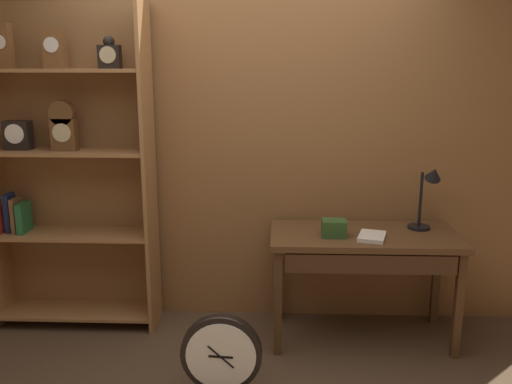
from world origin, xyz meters
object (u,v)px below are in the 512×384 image
desk_lamp (428,193)px  toolbox_small (334,228)px  open_repair_manual (372,236)px  round_clock_large (221,356)px  bookshelf (66,167)px  workbench (364,248)px

desk_lamp → toolbox_small: bearing=-165.7°
toolbox_small → open_repair_manual: bearing=-8.5°
toolbox_small → round_clock_large: 1.08m
open_repair_manual → round_clock_large: open_repair_manual is taller
bookshelf → toolbox_small: 1.85m
workbench → desk_lamp: 0.55m
desk_lamp → bookshelf: bearing=178.0°
round_clock_large → toolbox_small: bearing=44.4°
desk_lamp → round_clock_large: size_ratio=0.91×
workbench → toolbox_small: (-0.21, -0.04, 0.15)m
bookshelf → workbench: (2.02, -0.20, -0.48)m
workbench → open_repair_manual: bearing=-69.2°
round_clock_large → open_repair_manual: bearing=34.3°
round_clock_large → workbench: bearing=38.6°
open_repair_manual → round_clock_large: size_ratio=0.45×
bookshelf → toolbox_small: size_ratio=14.35×
bookshelf → workbench: bookshelf is taller
open_repair_manual → round_clock_large: (-0.90, -0.62, -0.50)m
bookshelf → open_repair_manual: 2.10m
workbench → open_repair_manual: open_repair_manual is taller
toolbox_small → round_clock_large: toolbox_small is taller
bookshelf → workbench: 2.08m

